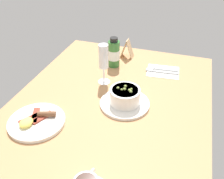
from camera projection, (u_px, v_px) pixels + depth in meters
ground_plane at (110, 104)px, 109.62cm from camera, size 110.00×84.00×3.00cm
porridge_bowl at (125, 98)px, 104.81cm from camera, size 21.13×21.13×8.61cm
cutlery_setting at (162, 71)px, 129.67cm from camera, size 14.35×17.36×0.90cm
wine_glass at (104, 59)px, 114.49cm from camera, size 5.99×5.99×19.51cm
sauce_bottle_green at (114, 53)px, 130.77cm from camera, size 6.20×6.20×15.99cm
breakfast_plate at (36, 121)px, 97.08cm from camera, size 22.01×22.01×3.70cm
menu_card at (127, 49)px, 140.30cm from camera, size 5.09×7.23×10.39cm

